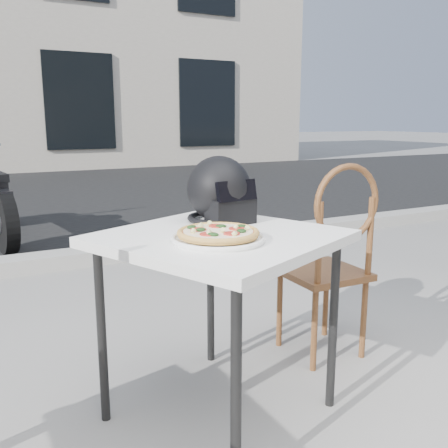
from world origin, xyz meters
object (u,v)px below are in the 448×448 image
plate (218,239)px  helmet (220,193)px  cafe_table_main (220,251)px  cafe_chair_main (332,252)px  pizza (218,233)px

plate → helmet: 0.38m
cafe_table_main → cafe_chair_main: (0.71, 0.18, -0.14)m
cafe_table_main → pizza: pizza is taller
plate → cafe_chair_main: cafe_chair_main is taller
cafe_table_main → plate: size_ratio=2.80×
plate → pizza: bearing=56.6°
cafe_table_main → pizza: 0.16m
helmet → pizza: bearing=-127.0°
helmet → cafe_chair_main: (0.60, -0.03, -0.33)m
cafe_table_main → helmet: (0.11, 0.21, 0.19)m
helmet → cafe_chair_main: bearing=-11.1°
cafe_table_main → helmet: bearing=62.4°
helmet → plate: bearing=-127.0°
pizza → helmet: helmet is taller
cafe_chair_main → cafe_table_main: bearing=15.6°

